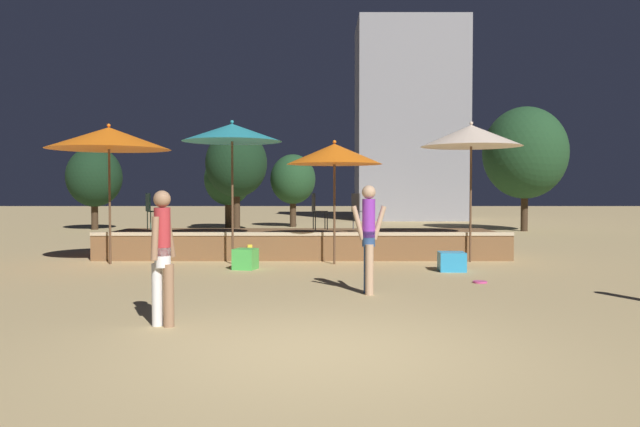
# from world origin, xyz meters

# --- Properties ---
(ground_plane) EXTENTS (120.00, 120.00, 0.00)m
(ground_plane) POSITION_xyz_m (0.00, 0.00, 0.00)
(ground_plane) COLOR tan
(wooden_deck) EXTENTS (9.86, 2.96, 0.67)m
(wooden_deck) POSITION_xyz_m (-0.39, 9.59, 0.30)
(wooden_deck) COLOR brown
(wooden_deck) RESTS_ON ground
(patio_umbrella_0) EXTENTS (2.13, 2.13, 2.76)m
(patio_umbrella_0) POSITION_xyz_m (0.35, 7.54, 2.45)
(patio_umbrella_0) COLOR brown
(patio_umbrella_0) RESTS_ON ground
(patio_umbrella_1) EXTENTS (2.31, 2.31, 3.23)m
(patio_umbrella_1) POSITION_xyz_m (3.49, 7.99, 2.90)
(patio_umbrella_1) COLOR brown
(patio_umbrella_1) RESTS_ON ground
(patio_umbrella_2) EXTENTS (2.22, 2.22, 3.21)m
(patio_umbrella_2) POSITION_xyz_m (-1.93, 7.60, 2.93)
(patio_umbrella_2) COLOR brown
(patio_umbrella_2) RESTS_ON ground
(patio_umbrella_3) EXTENTS (2.70, 2.70, 3.13)m
(patio_umbrella_3) POSITION_xyz_m (-4.66, 7.55, 2.80)
(patio_umbrella_3) COLOR brown
(patio_umbrella_3) RESTS_ON ground
(cube_seat_0) EXTENTS (0.54, 0.54, 0.43)m
(cube_seat_0) POSITION_xyz_m (-1.53, 6.65, 0.22)
(cube_seat_0) COLOR #4CC651
(cube_seat_0) RESTS_ON ground
(cube_seat_1) EXTENTS (0.55, 0.55, 0.39)m
(cube_seat_1) POSITION_xyz_m (2.72, 6.36, 0.19)
(cube_seat_1) COLOR #2D9EDB
(cube_seat_1) RESTS_ON ground
(cube_seat_2) EXTENTS (0.75, 0.75, 0.39)m
(cube_seat_2) POSITION_xyz_m (-1.47, 8.47, 0.19)
(cube_seat_2) COLOR yellow
(cube_seat_2) RESTS_ON ground
(person_0) EXTENTS (0.28, 0.48, 1.64)m
(person_0) POSITION_xyz_m (-1.87, 1.17, 0.88)
(person_0) COLOR #997051
(person_0) RESTS_ON ground
(person_2) EXTENTS (0.57, 0.30, 1.73)m
(person_2) POSITION_xyz_m (0.80, 3.52, 0.94)
(person_2) COLOR #2D4C7F
(person_2) RESTS_ON ground
(bistro_chair_0) EXTENTS (0.41, 0.41, 0.90)m
(bistro_chair_0) POSITION_xyz_m (-0.05, 9.18, 1.22)
(bistro_chair_0) COLOR #2D3338
(bistro_chair_0) RESTS_ON wooden_deck
(bistro_chair_1) EXTENTS (0.47, 0.46, 0.90)m
(bistro_chair_1) POSITION_xyz_m (0.99, 9.29, 1.22)
(bistro_chair_1) COLOR #47474C
(bistro_chair_1) RESTS_ON wooden_deck
(bistro_chair_2) EXTENTS (0.47, 0.47, 0.90)m
(bistro_chair_2) POSITION_xyz_m (-4.18, 9.20, 1.22)
(bistro_chair_2) COLOR #1E4C47
(bistro_chair_2) RESTS_ON wooden_deck
(frisbee_disc) EXTENTS (0.25, 0.25, 0.03)m
(frisbee_disc) POSITION_xyz_m (2.88, 4.71, 0.02)
(frisbee_disc) COLOR #E54C99
(frisbee_disc) RESTS_ON ground
(background_tree_0) EXTENTS (3.37, 3.37, 5.03)m
(background_tree_0) POSITION_xyz_m (8.32, 18.91, 3.17)
(background_tree_0) COLOR #3D2B1C
(background_tree_0) RESTS_ON ground
(background_tree_1) EXTENTS (2.29, 2.29, 3.49)m
(background_tree_1) POSITION_xyz_m (-9.48, 19.92, 2.21)
(background_tree_1) COLOR #3D2B1C
(background_tree_1) RESTS_ON ground
(background_tree_2) EXTENTS (2.48, 2.48, 4.11)m
(background_tree_2) POSITION_xyz_m (-3.35, 18.87, 2.74)
(background_tree_2) COLOR #3D2B1C
(background_tree_2) RESTS_ON ground
(background_tree_3) EXTENTS (2.04, 2.04, 3.29)m
(background_tree_3) POSITION_xyz_m (-1.20, 21.90, 2.15)
(background_tree_3) COLOR #3D2B1C
(background_tree_3) RESTS_ON ground
(background_tree_4) EXTENTS (2.07, 2.07, 3.28)m
(background_tree_4) POSITION_xyz_m (-4.00, 20.97, 2.13)
(background_tree_4) COLOR #3D2B1C
(background_tree_4) RESTS_ON ground
(distant_building) EXTENTS (6.00, 4.42, 11.07)m
(distant_building) POSITION_xyz_m (5.11, 29.13, 5.53)
(distant_building) COLOR gray
(distant_building) RESTS_ON ground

